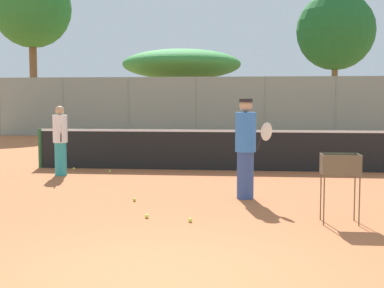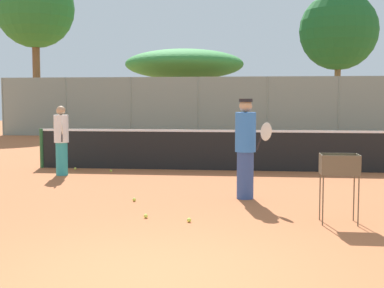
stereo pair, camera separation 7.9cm
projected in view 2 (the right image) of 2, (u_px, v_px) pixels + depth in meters
name	position (u px, v px, depth m)	size (l,w,h in m)	color
ground_plane	(150.00, 281.00, 5.47)	(80.00, 80.00, 0.00)	#B26038
tennis_net	(214.00, 149.00, 14.05)	(9.53, 0.10, 1.07)	#26592D
back_fence	(233.00, 107.00, 26.51)	(24.07, 0.08, 3.00)	gray
tree_0	(35.00, 9.00, 29.72)	(4.35, 4.35, 9.10)	brown
tree_1	(184.00, 65.00, 29.86)	(6.61, 6.61, 4.65)	brown
tree_2	(339.00, 31.00, 28.39)	(4.15, 4.15, 7.59)	brown
player_white_outfit	(246.00, 147.00, 9.97)	(0.71, 0.77, 1.87)	#334C8C
player_red_cap	(61.00, 140.00, 13.08)	(0.47, 0.86, 1.71)	teal
ball_cart	(339.00, 170.00, 7.98)	(0.56, 0.41, 1.04)	brown
tennis_ball_0	(134.00, 200.00, 9.77)	(0.07, 0.07, 0.07)	#D1E54C
tennis_ball_2	(245.00, 180.00, 12.12)	(0.07, 0.07, 0.07)	#D1E54C
tennis_ball_3	(111.00, 171.00, 13.73)	(0.07, 0.07, 0.07)	#D1E54C
tennis_ball_5	(146.00, 216.00, 8.39)	(0.07, 0.07, 0.07)	#D1E54C
tennis_ball_6	(75.00, 169.00, 14.18)	(0.07, 0.07, 0.07)	#D1E54C
tennis_ball_7	(189.00, 220.00, 8.11)	(0.07, 0.07, 0.07)	#D1E54C
parked_car	(263.00, 121.00, 30.82)	(4.20, 1.70, 1.60)	#232328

